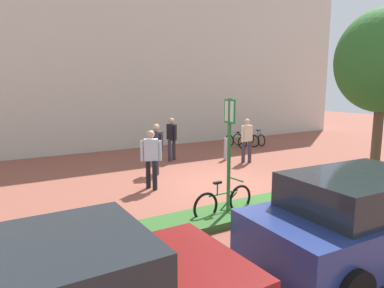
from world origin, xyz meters
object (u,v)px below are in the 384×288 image
Objects in this scene: bike_rack_cluster at (246,139)px; person_suited_navy at (172,136)px; person_suited_dark at (157,146)px; car_navy_sedan at (364,218)px; tree_sidewalk at (384,61)px; person_shirt_white at (151,156)px; parking_sign_post at (229,142)px; person_shirt_blue at (247,138)px; bollard_steel at (226,149)px; bike_at_sign at (224,202)px.

person_suited_navy is (-4.75, -1.08, 0.63)m from bike_rack_cluster.
person_suited_dark reaches higher than car_navy_sedan.
tree_sidewalk is 7.24m from person_shirt_white.
parking_sign_post is 1.57× the size of person_shirt_blue.
person_suited_dark is 2.23m from person_suited_navy.
person_shirt_blue is at bearing -64.47° from bollard_steel.
bike_at_sign is 0.98× the size of person_shirt_white.
person_suited_navy is at bearing 72.97° from bike_at_sign.
bike_rack_cluster is at bearing 23.93° from person_suited_dark.
bike_at_sign is 0.98× the size of person_suited_dark.
car_navy_sedan is at bearing -76.84° from person_shirt_white.
bollard_steel is 1.06m from person_shirt_blue.
person_shirt_blue is at bearing -129.62° from bike_rack_cluster.
parking_sign_post is at bearing -133.94° from person_shirt_blue.
tree_sidewalk is at bearing -2.29° from bike_at_sign.
car_navy_sedan is (-1.02, -8.88, -0.23)m from person_suited_navy.
bike_rack_cluster is 6.83m from person_suited_dark.
parking_sign_post is 1.61× the size of bike_at_sign.
person_suited_navy is (-1.94, 1.01, 0.53)m from bollard_steel.
tree_sidewalk is 2.46× the size of bike_rack_cluster.
parking_sign_post is 3.02m from car_navy_sedan.
person_shirt_white is at bearing 103.16° from car_navy_sedan.
tree_sidewalk is 3.08× the size of bike_at_sign.
bollard_steel reaches higher than bike_at_sign.
bike_at_sign is 3.00m from car_navy_sedan.
car_navy_sedan is at bearing -110.62° from bollard_steel.
person_shirt_white and person_suited_navy have the same top height.
parking_sign_post is at bearing -126.16° from bollard_steel.
person_shirt_white reaches higher than bike_rack_cluster.
bike_at_sign is at bearing -127.09° from bollard_steel.
person_shirt_blue is 0.39× the size of car_navy_sedan.
tree_sidewalk is 5.77m from parking_sign_post.
bollard_steel is at bearing 115.53° from person_shirt_blue.
person_suited_dark is at bearing 93.56° from car_navy_sedan.
parking_sign_post is 1.41m from bike_at_sign.
person_shirt_blue reaches higher than car_navy_sedan.
parking_sign_post is 9.85m from bike_rack_cluster.
tree_sidewalk is 6.41m from bike_at_sign.
car_navy_sedan is at bearing -73.79° from bike_at_sign.
car_navy_sedan reaches higher than bike_rack_cluster.
person_shirt_white is 1.74m from person_suited_dark.
car_navy_sedan is (0.83, -2.85, 0.41)m from bike_at_sign.
person_suited_dark is 7.21m from car_navy_sedan.
parking_sign_post is 4.53m from person_suited_dark.
parking_sign_post is at bearing 178.85° from tree_sidewalk.
bike_rack_cluster is 0.48× the size of car_navy_sedan.
bollard_steel is at bearing 108.00° from tree_sidewalk.
parking_sign_post is 6.47m from bollard_steel.
tree_sidewalk is 6.09m from car_navy_sedan.
bike_rack_cluster is 8.31m from person_shirt_white.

